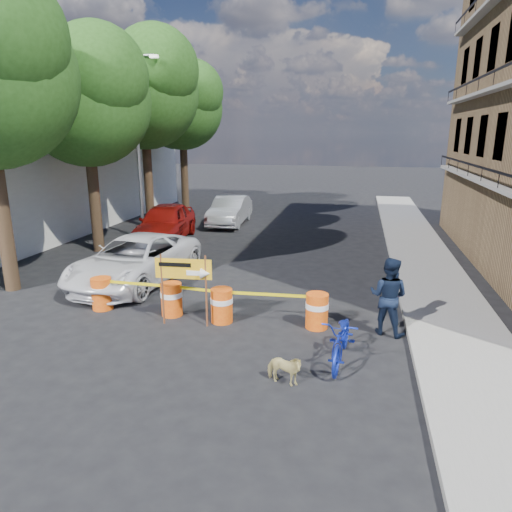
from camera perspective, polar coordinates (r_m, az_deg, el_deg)
The scene contains 18 objects.
ground at distance 11.32m, azimuth -7.52°, elevation -9.91°, with size 120.00×120.00×0.00m, color black.
sidewalk_east at distance 16.49m, azimuth 20.99°, elevation -2.43°, with size 2.40×40.00×0.15m, color gray.
white_building at distance 25.77m, azimuth -28.07°, elevation 9.47°, with size 8.00×22.00×6.00m, color silver.
tree_mid_a at distance 19.62m, azimuth -20.39°, elevation 17.87°, with size 5.25×5.00×8.68m.
tree_mid_b at distance 24.04m, azimuth -13.79°, elevation 19.38°, with size 5.67×5.40×9.62m.
tree_far at distance 28.59m, azimuth -9.14°, elevation 17.87°, with size 5.04×4.80×8.84m.
streetlamp at distance 21.37m, azimuth -14.43°, elevation 13.64°, with size 1.25×0.18×8.00m.
barrel_far_left at distance 13.41m, azimuth -18.72°, elevation -4.38°, with size 0.58×0.58×0.90m.
barrel_mid_left at distance 12.49m, azimuth -10.51°, elevation -5.25°, with size 0.58×0.58×0.90m.
barrel_mid_right at distance 11.89m, azimuth -4.31°, elevation -6.10°, with size 0.58×0.58×0.90m.
barrel_far_right at distance 11.61m, azimuth 7.62°, elevation -6.72°, with size 0.58×0.58×0.90m.
detour_sign at distance 11.45m, azimuth -8.17°, elevation -2.30°, with size 1.45×0.29×1.87m.
pedestrian at distance 11.48m, azimuth 16.21°, elevation -4.85°, with size 0.94×0.73×1.93m, color black.
bicycle at distance 9.81m, azimuth 10.88°, elevation -7.53°, with size 0.72×1.09×2.07m, color #1529AF.
dog at distance 9.15m, azimuth 3.51°, elevation -13.96°, with size 0.35×0.77×0.65m, color #C9BA73.
suv_white at distance 15.37m, azimuth -14.87°, elevation -0.51°, with size 2.50×5.43×1.51m, color white.
sedan_red at distance 21.07m, azimuth -11.28°, elevation 4.13°, with size 2.00×4.97×1.69m, color maroon.
sedan_silver at distance 24.57m, azimuth -3.25°, elevation 5.71°, with size 1.59×4.55×1.50m, color silver.
Camera 1 is at (3.64, -9.60, 4.77)m, focal length 32.00 mm.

